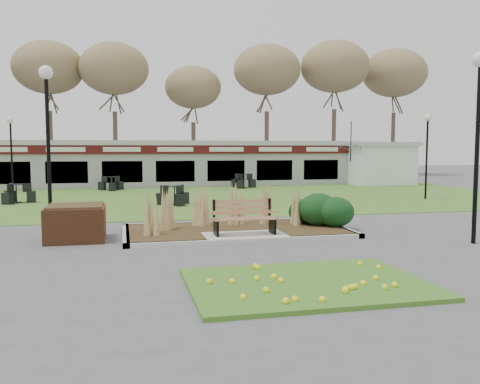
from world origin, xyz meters
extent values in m
plane|color=#515154|center=(0.00, 0.00, 0.00)|extent=(100.00, 100.00, 0.00)
cube|color=#3D6921|center=(0.00, 12.00, 0.01)|extent=(34.00, 16.00, 0.02)
cube|color=#3B7321|center=(0.00, -4.60, 0.04)|extent=(4.20, 3.00, 0.08)
cube|color=#372316|center=(0.00, 1.20, 0.06)|extent=(6.22, 3.22, 0.12)
cube|color=#B7B7B2|center=(0.00, -0.41, 0.06)|extent=(6.40, 0.18, 0.12)
cube|color=#B7B7B2|center=(0.00, 2.81, 0.06)|extent=(6.40, 0.18, 0.12)
cube|color=#B7B7B2|center=(-3.11, 1.20, 0.06)|extent=(0.18, 3.40, 0.12)
cube|color=#B7B7B2|center=(3.11, 1.20, 0.06)|extent=(0.18, 3.40, 0.12)
cube|color=#B7B7B2|center=(0.00, 0.15, 0.07)|extent=(2.20, 1.20, 0.13)
cone|color=#9E7E4F|center=(-1.90, 1.60, 0.70)|extent=(0.36, 0.36, 1.15)
cone|color=#9E7E4F|center=(-0.90, 2.00, 0.70)|extent=(0.36, 0.36, 1.15)
cone|color=#9E7E4F|center=(0.20, 2.20, 0.70)|extent=(0.36, 0.36, 1.15)
cone|color=#9E7E4F|center=(1.10, 2.00, 0.70)|extent=(0.36, 0.36, 1.15)
cone|color=#9E7E4F|center=(1.90, 1.60, 0.70)|extent=(0.36, 0.36, 1.15)
cone|color=#9E7E4F|center=(-2.40, 0.80, 0.70)|extent=(0.36, 0.36, 1.15)
ellipsoid|color=black|center=(2.60, 1.40, 0.59)|extent=(1.21, 1.10, 0.99)
ellipsoid|color=black|center=(3.00, 1.00, 0.54)|extent=(1.10, 1.00, 0.90)
ellipsoid|color=black|center=(2.90, 1.90, 0.53)|extent=(1.06, 0.96, 0.86)
ellipsoid|color=black|center=(2.30, 1.90, 0.48)|extent=(0.92, 0.84, 0.76)
cube|color=#A6784B|center=(0.00, 0.15, 0.56)|extent=(1.70, 0.57, 0.04)
cube|color=#A6784B|center=(0.00, 0.46, 0.84)|extent=(1.70, 0.13, 0.44)
cube|color=black|center=(-0.78, 0.15, 0.34)|extent=(0.06, 0.55, 0.42)
cube|color=black|center=(0.78, 0.15, 0.34)|extent=(0.06, 0.55, 0.42)
cube|color=black|center=(-0.78, 0.45, 0.81)|extent=(0.06, 0.06, 0.50)
cube|color=black|center=(0.78, 0.45, 0.81)|extent=(0.06, 0.06, 0.50)
cube|color=#A6784B|center=(-0.82, 0.13, 0.74)|extent=(0.05, 0.50, 0.04)
cube|color=#A6784B|center=(0.82, 0.13, 0.74)|extent=(0.05, 0.50, 0.04)
cube|color=brown|center=(-4.40, 1.00, 0.45)|extent=(1.50, 1.50, 0.90)
cube|color=#372316|center=(-4.40, 1.00, 0.92)|extent=(1.40, 1.40, 0.06)
cube|color=#9C9C9E|center=(0.00, 20.00, 1.30)|extent=(24.00, 3.00, 2.60)
cube|color=#480F0F|center=(0.00, 18.45, 2.35)|extent=(24.00, 0.18, 0.55)
cube|color=#B8B7BC|center=(0.00, 20.00, 2.75)|extent=(24.60, 3.40, 0.30)
cube|color=silver|center=(0.00, 18.34, 2.35)|extent=(22.00, 0.02, 0.28)
cube|color=black|center=(0.00, 18.55, 1.00)|extent=(22.00, 0.10, 1.30)
cube|color=white|center=(13.50, 18.00, 1.30)|extent=(4.00, 3.00, 2.60)
cube|color=#B8B7BC|center=(13.50, 18.00, 2.70)|extent=(4.40, 3.40, 0.25)
cylinder|color=#47382B|center=(-9.00, 28.00, 2.59)|extent=(0.36, 0.36, 5.17)
ellipsoid|color=brown|center=(-9.00, 28.00, 8.39)|extent=(5.24, 5.24, 3.93)
cylinder|color=#47382B|center=(-3.00, 28.00, 2.59)|extent=(0.36, 0.36, 5.17)
ellipsoid|color=brown|center=(-3.00, 28.00, 8.39)|extent=(5.24, 5.24, 3.93)
cylinder|color=#47382B|center=(3.00, 28.00, 2.59)|extent=(0.36, 0.36, 5.17)
ellipsoid|color=brown|center=(3.00, 28.00, 8.39)|extent=(5.24, 5.24, 3.93)
cylinder|color=#47382B|center=(9.00, 28.00, 2.59)|extent=(0.36, 0.36, 5.17)
ellipsoid|color=brown|center=(9.00, 28.00, 8.39)|extent=(5.24, 5.24, 3.93)
cylinder|color=#47382B|center=(15.00, 28.00, 2.59)|extent=(0.36, 0.36, 5.17)
ellipsoid|color=brown|center=(15.00, 28.00, 8.39)|extent=(5.24, 5.24, 3.93)
cylinder|color=#47382B|center=(21.00, 28.00, 2.59)|extent=(0.36, 0.36, 5.17)
ellipsoid|color=brown|center=(21.00, 28.00, 8.39)|extent=(5.24, 5.24, 3.93)
cylinder|color=black|center=(5.59, -1.77, 2.24)|extent=(0.11, 0.11, 4.47)
cylinder|color=black|center=(-5.25, 2.64, 2.21)|extent=(0.11, 0.11, 4.42)
sphere|color=white|center=(-5.25, 2.64, 4.60)|extent=(0.40, 0.40, 0.40)
cylinder|color=black|center=(10.89, 8.52, 1.86)|extent=(0.09, 0.09, 3.72)
sphere|color=white|center=(10.89, 8.52, 3.87)|extent=(0.33, 0.33, 0.33)
cylinder|color=black|center=(-8.35, 13.21, 1.81)|extent=(0.09, 0.09, 3.62)
sphere|color=white|center=(-8.35, 13.21, 3.77)|extent=(0.33, 0.33, 0.33)
cylinder|color=black|center=(-7.77, 11.01, 0.04)|extent=(0.49, 0.49, 0.03)
cylinder|color=black|center=(-7.77, 11.01, 0.43)|extent=(0.06, 0.06, 0.80)
cylinder|color=black|center=(-7.77, 11.01, 0.84)|extent=(0.66, 0.66, 0.03)
cube|color=black|center=(-7.17, 11.08, 0.27)|extent=(0.41, 0.41, 0.51)
cube|color=black|center=(-8.13, 11.50, 0.27)|extent=(0.53, 0.53, 0.51)
cube|color=black|center=(-8.02, 10.45, 0.27)|extent=(0.50, 0.50, 0.51)
cylinder|color=black|center=(-3.84, 16.99, 0.04)|extent=(0.46, 0.46, 0.03)
cylinder|color=black|center=(-3.84, 16.99, 0.40)|extent=(0.05, 0.05, 0.74)
cylinder|color=black|center=(-3.84, 16.99, 0.79)|extent=(0.62, 0.62, 0.03)
cube|color=black|center=(-3.38, 17.32, 0.26)|extent=(0.49, 0.49, 0.48)
cube|color=black|center=(-4.36, 17.23, 0.26)|extent=(0.47, 0.47, 0.48)
cube|color=black|center=(-3.78, 16.42, 0.26)|extent=(0.38, 0.38, 0.48)
cylinder|color=black|center=(-1.03, 8.72, 0.04)|extent=(0.47, 0.47, 0.03)
cylinder|color=black|center=(-1.03, 8.72, 0.42)|extent=(0.05, 0.05, 0.77)
cylinder|color=black|center=(-1.03, 8.72, 0.81)|extent=(0.64, 0.64, 0.03)
cube|color=black|center=(-0.60, 9.13, 0.27)|extent=(0.52, 0.52, 0.49)
cube|color=black|center=(-1.60, 8.89, 0.27)|extent=(0.45, 0.45, 0.49)
cube|color=black|center=(-0.89, 8.15, 0.27)|extent=(0.44, 0.44, 0.49)
cylinder|color=black|center=(3.93, 17.00, 0.04)|extent=(0.48, 0.48, 0.03)
cylinder|color=black|center=(3.93, 17.00, 0.43)|extent=(0.06, 0.06, 0.79)
cylinder|color=black|center=(3.93, 17.00, 0.84)|extent=(0.66, 0.66, 0.03)
cube|color=black|center=(4.53, 17.06, 0.27)|extent=(0.41, 0.41, 0.51)
cube|color=black|center=(3.57, 17.49, 0.27)|extent=(0.52, 0.52, 0.51)
cube|color=black|center=(3.68, 16.45, 0.27)|extent=(0.49, 0.49, 0.51)
cylinder|color=black|center=(9.10, 13.00, 1.10)|extent=(0.06, 0.06, 2.20)
imported|color=#356DBC|center=(9.10, 13.00, 1.77)|extent=(2.80, 2.83, 2.03)
camera|label=1|loc=(-3.15, -12.96, 2.45)|focal=38.00mm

